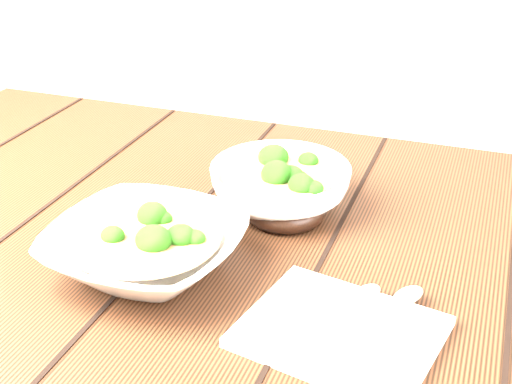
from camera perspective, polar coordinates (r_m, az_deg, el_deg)
The scene contains 7 objects.
table at distance 1.01m, azimuth -4.73°, elevation -8.85°, with size 1.20×0.80×0.75m.
soup_bowl_front at distance 0.85m, azimuth -8.81°, elevation -4.39°, with size 0.24×0.24×0.07m.
soup_bowl_back at distance 0.98m, azimuth 1.95°, elevation 0.56°, with size 0.23×0.23×0.07m.
trivet at distance 0.96m, azimuth 2.36°, elevation -1.41°, with size 0.11×0.11×0.03m, color black.
napkin at distance 0.76m, azimuth 6.74°, elevation -11.04°, with size 0.19×0.16×0.01m, color beige.
spoon_left at distance 0.78m, azimuth 7.46°, elevation -9.06°, with size 0.07×0.15×0.01m.
spoon_right at distance 0.79m, azimuth 10.75°, elevation -9.04°, with size 0.08×0.15×0.01m.
Camera 1 is at (0.35, -0.74, 1.22)m, focal length 50.00 mm.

